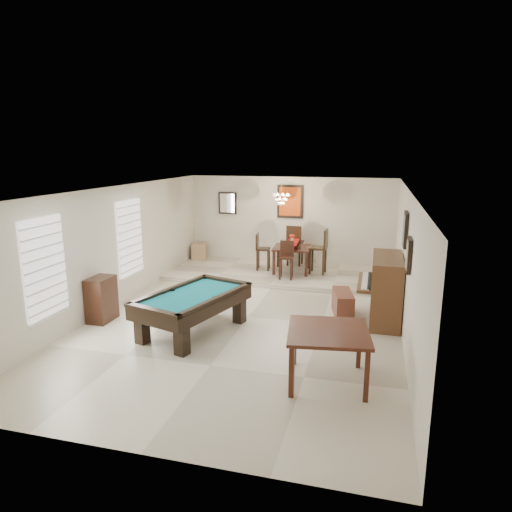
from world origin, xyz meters
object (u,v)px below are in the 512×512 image
at_px(upright_piano, 378,288).
at_px(dining_chair_east, 318,251).
at_px(piano_bench, 343,304).
at_px(dining_chair_south, 286,260).
at_px(flower_vase, 292,238).
at_px(chandelier, 281,195).
at_px(corner_bench, 199,251).
at_px(square_table, 328,356).
at_px(pool_table, 193,313).
at_px(dining_chair_north, 295,245).
at_px(dining_chair_west, 263,252).
at_px(dining_table, 292,257).
at_px(apothecary_chest, 101,299).

relative_size(upright_piano, dining_chair_east, 1.32).
xyz_separation_m(piano_bench, dining_chair_south, (-1.59, 2.02, 0.35)).
bearing_deg(upright_piano, dining_chair_south, 137.30).
height_order(flower_vase, chandelier, chandelier).
bearing_deg(corner_bench, dining_chair_south, -27.16).
relative_size(square_table, flower_vase, 5.03).
bearing_deg(upright_piano, pool_table, -155.09).
relative_size(dining_chair_north, chandelier, 1.93).
relative_size(square_table, upright_piano, 0.74).
distance_m(flower_vase, corner_bench, 3.19).
height_order(dining_chair_south, dining_chair_east, dining_chair_east).
bearing_deg(dining_chair_north, dining_chair_south, 94.69).
height_order(dining_chair_south, chandelier, chandelier).
xyz_separation_m(upright_piano, dining_chair_south, (-2.27, 2.10, -0.05)).
bearing_deg(piano_bench, pool_table, -148.44).
height_order(square_table, upright_piano, upright_piano).
bearing_deg(square_table, piano_bench, 89.79).
bearing_deg(upright_piano, dining_chair_west, 137.17).
xyz_separation_m(dining_table, dining_chair_east, (0.70, 0.01, 0.19)).
bearing_deg(chandelier, pool_table, -100.49).
bearing_deg(dining_chair_west, flower_vase, -98.65).
bearing_deg(flower_vase, dining_chair_north, 93.50).
height_order(upright_piano, dining_chair_south, upright_piano).
xyz_separation_m(pool_table, dining_table, (1.06, 4.36, 0.16)).
xyz_separation_m(piano_bench, corner_bench, (-4.58, 3.55, 0.10)).
xyz_separation_m(flower_vase, dining_chair_west, (-0.80, 0.01, -0.42)).
relative_size(square_table, piano_bench, 1.29).
relative_size(piano_bench, dining_table, 0.92).
bearing_deg(dining_chair_north, pool_table, 82.21).
bearing_deg(chandelier, apothecary_chest, -123.89).
height_order(apothecary_chest, dining_chair_west, dining_chair_west).
bearing_deg(flower_vase, pool_table, -103.69).
relative_size(upright_piano, dining_chair_west, 1.57).
height_order(dining_table, dining_chair_west, dining_chair_west).
height_order(dining_chair_north, chandelier, chandelier).
bearing_deg(pool_table, dining_chair_east, 84.74).
height_order(piano_bench, apothecary_chest, apothecary_chest).
relative_size(piano_bench, dining_chair_north, 0.78).
distance_m(square_table, dining_table, 5.83).
xyz_separation_m(piano_bench, chandelier, (-1.86, 2.61, 1.95)).
relative_size(piano_bench, chandelier, 1.50).
bearing_deg(flower_vase, upright_piano, -51.31).
height_order(dining_table, flower_vase, flower_vase).
xyz_separation_m(square_table, dining_chair_east, (-0.86, 5.62, 0.32)).
xyz_separation_m(pool_table, flower_vase, (1.06, 4.36, 0.68)).
height_order(square_table, apothecary_chest, apothecary_chest).
height_order(flower_vase, corner_bench, flower_vase).
bearing_deg(flower_vase, chandelier, -154.16).
bearing_deg(square_table, corner_bench, 125.42).
relative_size(upright_piano, dining_table, 1.61).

